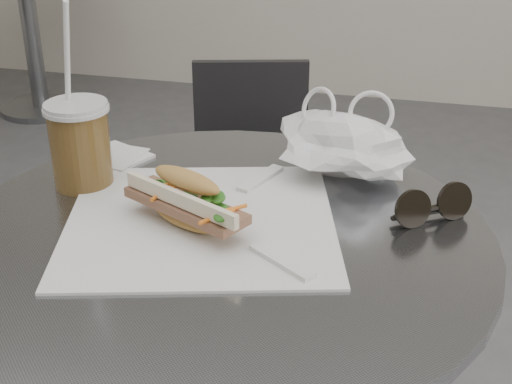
% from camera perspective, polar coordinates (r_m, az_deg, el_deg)
% --- Properties ---
extents(bg_table, '(0.70, 0.70, 0.74)m').
position_cam_1_polar(bg_table, '(3.62, -17.71, 13.19)').
color(bg_table, slate).
rests_on(bg_table, ground).
extents(chair_far, '(0.38, 0.41, 0.72)m').
position_cam_1_polar(chair_far, '(1.87, -0.33, -2.51)').
color(chair_far, '#2A2A2C').
rests_on(chair_far, ground).
extents(sandwich_paper, '(0.46, 0.44, 0.00)m').
position_cam_1_polar(sandwich_paper, '(1.01, -4.46, -2.32)').
color(sandwich_paper, white).
rests_on(sandwich_paper, cafe_table).
extents(banh_mi, '(0.25, 0.19, 0.08)m').
position_cam_1_polar(banh_mi, '(0.98, -5.60, -0.67)').
color(banh_mi, gold).
rests_on(banh_mi, sandwich_paper).
extents(iced_coffee, '(0.10, 0.10, 0.29)m').
position_cam_1_polar(iced_coffee, '(1.12, -13.91, 3.84)').
color(iced_coffee, brown).
rests_on(iced_coffee, cafe_table).
extents(sunglasses, '(0.11, 0.09, 0.06)m').
position_cam_1_polar(sunglasses, '(1.03, 13.93, -1.19)').
color(sunglasses, black).
rests_on(sunglasses, cafe_table).
extents(plastic_bag, '(0.24, 0.21, 0.10)m').
position_cam_1_polar(plastic_bag, '(1.13, 6.82, 3.58)').
color(plastic_bag, white).
rests_on(plastic_bag, cafe_table).
extents(napkin_stack, '(0.14, 0.14, 0.01)m').
position_cam_1_polar(napkin_stack, '(1.23, -11.44, 2.75)').
color(napkin_stack, white).
rests_on(napkin_stack, cafe_table).
extents(drink_can, '(0.06, 0.06, 0.11)m').
position_cam_1_polar(drink_can, '(1.21, -13.95, 4.72)').
color(drink_can, '#609859').
rests_on(drink_can, cafe_table).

